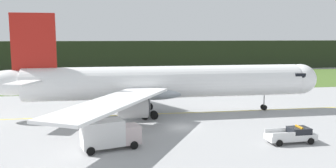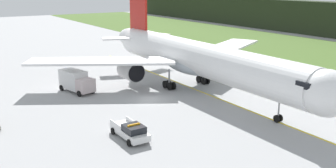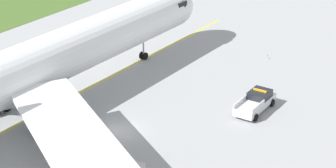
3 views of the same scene
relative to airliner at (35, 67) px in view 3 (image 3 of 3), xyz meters
The scene contains 5 objects.
ground 10.20m from the airliner, 81.08° to the right, with size 320.00×320.00×0.00m, color #9D9E9F.
taxiway_centerline_main 5.07m from the airliner, ahead, with size 69.79×0.30×0.01m, color yellow.
airliner is the anchor object (origin of this frame).
ops_pickup_truck 22.19m from the airliner, 54.14° to the right, with size 5.79×2.39×1.94m.
taxiway_edge_light_east 29.37m from the airliner, 26.15° to the right, with size 0.12×0.12×0.50m.
Camera 3 is at (-37.86, -31.28, 27.20)m, focal length 63.15 mm.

